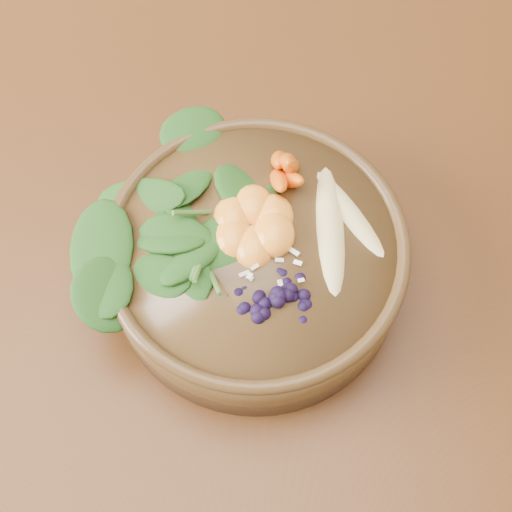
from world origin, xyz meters
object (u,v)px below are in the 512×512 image
(stoneware_bowl, at_px, (256,261))
(banana_halves, at_px, (342,214))
(carrot_cluster, at_px, (290,141))
(blueberry_pile, at_px, (275,290))
(mandarin_cluster, at_px, (254,218))
(kale_heap, at_px, (195,187))

(stoneware_bowl, height_order, banana_halves, banana_halves)
(carrot_cluster, xyz_separation_m, blueberry_pile, (-0.01, -0.12, -0.02))
(stoneware_bowl, relative_size, mandarin_cluster, 3.15)
(carrot_cluster, bearing_deg, stoneware_bowl, -123.69)
(blueberry_pile, bearing_deg, mandarin_cluster, 104.41)
(kale_heap, distance_m, banana_halves, 0.12)
(kale_heap, bearing_deg, blueberry_pile, -54.52)
(stoneware_bowl, height_order, mandarin_cluster, mandarin_cluster)
(carrot_cluster, bearing_deg, blueberry_pile, -109.55)
(kale_heap, relative_size, banana_halves, 1.16)
(mandarin_cluster, bearing_deg, blueberry_pile, -75.59)
(mandarin_cluster, distance_m, blueberry_pile, 0.07)
(carrot_cluster, xyz_separation_m, banana_halves, (0.04, -0.06, -0.02))
(kale_heap, bearing_deg, banana_halves, -9.87)
(banana_halves, xyz_separation_m, mandarin_cluster, (-0.07, -0.00, 0.00))
(stoneware_bowl, distance_m, kale_heap, 0.08)
(carrot_cluster, xyz_separation_m, mandarin_cluster, (-0.03, -0.06, -0.02))
(mandarin_cluster, height_order, blueberry_pile, blueberry_pile)
(stoneware_bowl, distance_m, mandarin_cluster, 0.05)
(kale_heap, distance_m, blueberry_pile, 0.11)
(carrot_cluster, distance_m, mandarin_cluster, 0.07)
(kale_heap, relative_size, carrot_cluster, 2.38)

